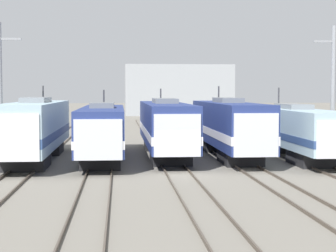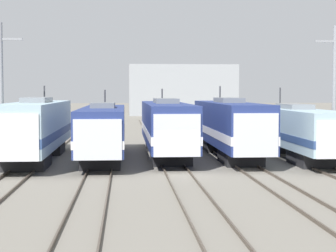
% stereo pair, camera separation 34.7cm
% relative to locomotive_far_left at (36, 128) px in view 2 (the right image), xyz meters
% --- Properties ---
extents(ground_plane, '(400.00, 400.00, 0.00)m').
position_rel_locomotive_far_left_xyz_m(ground_plane, '(9.17, -6.51, -2.26)').
color(ground_plane, slate).
extents(rail_pair_far_left, '(1.50, 120.00, 0.15)m').
position_rel_locomotive_far_left_xyz_m(rail_pair_far_left, '(0.00, -6.51, -2.18)').
color(rail_pair_far_left, '#4C4238').
rests_on(rail_pair_far_left, ground_plane).
extents(rail_pair_center_left, '(1.51, 120.00, 0.15)m').
position_rel_locomotive_far_left_xyz_m(rail_pair_center_left, '(4.59, -6.51, -2.18)').
color(rail_pair_center_left, '#4C4238').
rests_on(rail_pair_center_left, ground_plane).
extents(rail_pair_center, '(1.51, 120.00, 0.15)m').
position_rel_locomotive_far_left_xyz_m(rail_pair_center, '(9.17, -6.51, -2.18)').
color(rail_pair_center, '#4C4238').
rests_on(rail_pair_center, ground_plane).
extents(rail_pair_center_right, '(1.51, 120.00, 0.15)m').
position_rel_locomotive_far_left_xyz_m(rail_pair_center_right, '(13.76, -6.51, -2.18)').
color(rail_pair_center_right, '#4C4238').
rests_on(rail_pair_center_right, ground_plane).
extents(rail_pair_far_right, '(1.50, 120.00, 0.15)m').
position_rel_locomotive_far_left_xyz_m(rail_pair_far_right, '(18.35, -6.51, -2.18)').
color(rail_pair_far_right, '#4C4238').
rests_on(rail_pair_far_right, ground_plane).
extents(locomotive_far_left, '(3.07, 16.91, 5.24)m').
position_rel_locomotive_far_left_xyz_m(locomotive_far_left, '(0.00, 0.00, 0.00)').
color(locomotive_far_left, '#232326').
rests_on(locomotive_far_left, ground_plane).
extents(locomotive_center_left, '(2.99, 16.56, 4.93)m').
position_rel_locomotive_far_left_xyz_m(locomotive_center_left, '(4.59, 0.11, -0.18)').
color(locomotive_center_left, black).
rests_on(locomotive_center_left, ground_plane).
extents(locomotive_center, '(3.06, 18.64, 5.03)m').
position_rel_locomotive_far_left_xyz_m(locomotive_center, '(9.17, 2.45, -0.06)').
color(locomotive_center, black).
rests_on(locomotive_center, ground_plane).
extents(locomotive_center_right, '(2.94, 17.49, 5.23)m').
position_rel_locomotive_far_left_xyz_m(locomotive_center_right, '(13.76, 1.31, -0.03)').
color(locomotive_center_right, black).
rests_on(locomotive_center_right, ground_plane).
extents(locomotive_far_right, '(3.01, 17.33, 5.11)m').
position_rel_locomotive_far_left_xyz_m(locomotive_far_right, '(18.35, 0.13, -0.24)').
color(locomotive_far_right, '#232326').
rests_on(locomotive_far_right, ground_plane).
extents(catenary_tower_left, '(3.06, 0.35, 9.62)m').
position_rel_locomotive_far_left_xyz_m(catenary_tower_left, '(-2.58, 1.18, 2.78)').
color(catenary_tower_left, gray).
rests_on(catenary_tower_left, ground_plane).
extents(catenary_tower_right, '(3.06, 0.35, 9.62)m').
position_rel_locomotive_far_left_xyz_m(catenary_tower_right, '(21.53, 1.18, 2.78)').
color(catenary_tower_right, gray).
rests_on(catenary_tower_right, ground_plane).
extents(depot_building, '(21.58, 15.15, 10.14)m').
position_rel_locomotive_far_left_xyz_m(depot_building, '(17.75, 77.78, 2.81)').
color(depot_building, '#9EA3A8').
rests_on(depot_building, ground_plane).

